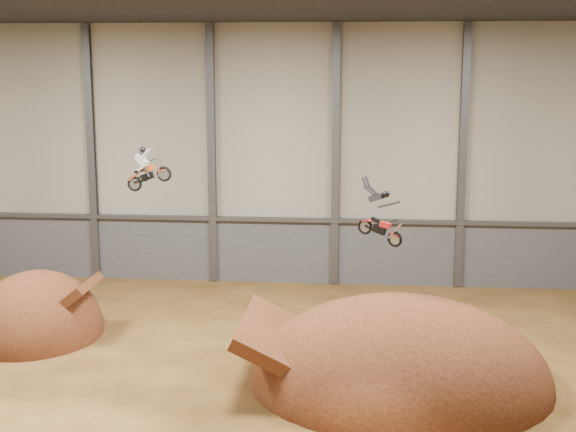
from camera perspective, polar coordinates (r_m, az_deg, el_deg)
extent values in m
plane|color=#4B3014|center=(30.52, -4.09, -12.19)|extent=(40.00, 40.00, 0.00)
cube|color=#9D998B|center=(43.23, -1.03, 4.31)|extent=(40.00, 0.10, 14.00)
plane|color=black|center=(28.16, -4.49, 15.03)|extent=(40.00, 40.00, 0.00)
cube|color=#515358|center=(44.04, -1.02, -2.51)|extent=(39.80, 0.18, 3.50)
cube|color=#47494F|center=(43.52, -1.05, -0.24)|extent=(39.80, 0.35, 0.20)
cube|color=#47494F|center=(45.22, -13.79, 4.29)|extent=(0.40, 0.36, 13.90)
cube|color=#47494F|center=(43.52, -5.44, 4.31)|extent=(0.40, 0.36, 13.90)
cube|color=#47494F|center=(42.80, 3.40, 4.23)|extent=(0.40, 0.36, 13.90)
cube|color=#47494F|center=(43.12, 12.31, 4.04)|extent=(0.40, 0.36, 13.90)
ellipsoid|color=#3F1D0F|center=(37.74, -17.41, -8.09)|extent=(5.79, 6.68, 5.79)
ellipsoid|color=#3F1D0F|center=(31.23, 7.95, -11.72)|extent=(11.35, 10.04, 6.55)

